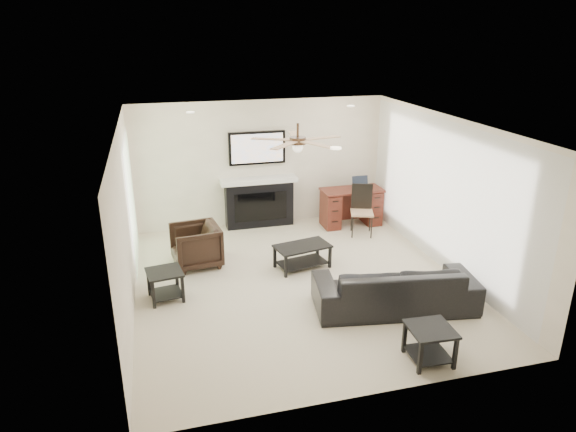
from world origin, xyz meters
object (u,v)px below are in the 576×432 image
object	(u,v)px
fireplace_unit	(259,180)
desk	(351,207)
armchair	(196,246)
coffee_table	(302,256)
sofa	(395,287)

from	to	relation	value
fireplace_unit	desk	bearing A→B (deg)	-13.18
armchair	coffee_table	world-z (taller)	armchair
sofa	fireplace_unit	distance (m)	3.92
sofa	fireplace_unit	size ratio (longest dim) A/B	1.19
fireplace_unit	sofa	bearing A→B (deg)	-72.09
coffee_table	armchair	bearing A→B (deg)	150.66
coffee_table	desk	xyz separation A→B (m)	(1.51, 1.66, 0.18)
armchair	desk	xyz separation A→B (m)	(3.21, 1.11, 0.02)
sofa	coffee_table	bearing A→B (deg)	-51.93
sofa	armchair	xyz separation A→B (m)	(-2.60, 2.15, 0.02)
coffee_table	desk	world-z (taller)	desk
sofa	desk	bearing A→B (deg)	-91.97
sofa	coffee_table	size ratio (longest dim) A/B	2.53
armchair	fireplace_unit	distance (m)	2.17
armchair	fireplace_unit	xyz separation A→B (m)	(1.41, 1.53, 0.60)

